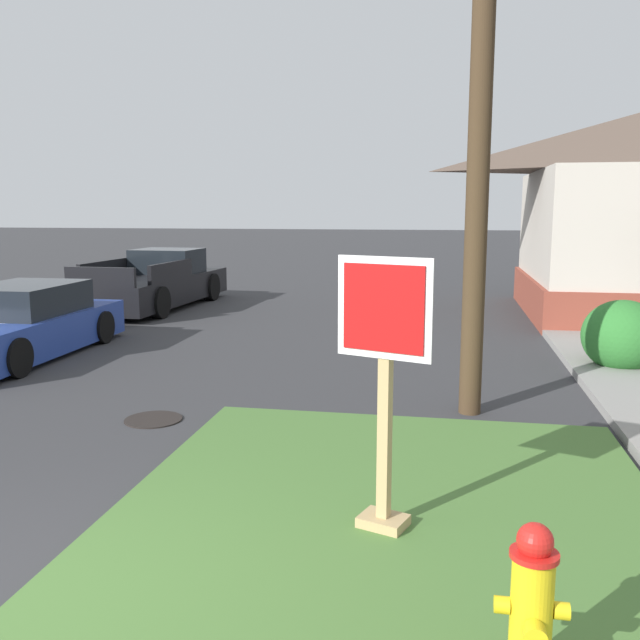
{
  "coord_description": "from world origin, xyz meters",
  "views": [
    {
      "loc": [
        2.73,
        -3.4,
        2.56
      ],
      "look_at": [
        1.43,
        3.71,
        1.38
      ],
      "focal_mm": 38.4,
      "sensor_mm": 36.0,
      "label": 1
    }
  ],
  "objects": [
    {
      "name": "grass_corner_patch",
      "position": [
        2.33,
        1.75,
        0.04
      ],
      "size": [
        4.59,
        5.71,
        0.08
      ],
      "primitive_type": "cube",
      "color": "#477033",
      "rests_on": "ground"
    },
    {
      "name": "fire_hydrant",
      "position": [
        3.23,
        0.01,
        0.5
      ],
      "size": [
        0.38,
        0.34,
        0.89
      ],
      "color": "black",
      "rests_on": "grass_corner_patch"
    },
    {
      "name": "stop_sign",
      "position": [
        2.3,
        1.66,
        1.13
      ],
      "size": [
        0.73,
        0.39,
        2.13
      ],
      "color": "tan",
      "rests_on": "grass_corner_patch"
    },
    {
      "name": "manhole_cover",
      "position": [
        -0.73,
        4.15,
        0.01
      ],
      "size": [
        0.7,
        0.7,
        0.02
      ],
      "primitive_type": "cylinder",
      "color": "black",
      "rests_on": "ground"
    },
    {
      "name": "parked_sedan_blue",
      "position": [
        -4.52,
        7.2,
        0.54
      ],
      "size": [
        1.93,
        4.5,
        1.25
      ],
      "color": "#233D93",
      "rests_on": "ground"
    },
    {
      "name": "pickup_truck_black",
      "position": [
        -4.65,
        13.28,
        0.62
      ],
      "size": [
        2.16,
        5.57,
        1.48
      ],
      "color": "black",
      "rests_on": "ground"
    },
    {
      "name": "shrub_by_curb",
      "position": [
        5.52,
        7.88,
        0.57
      ],
      "size": [
        1.26,
        1.26,
        1.14
      ],
      "primitive_type": "ellipsoid",
      "color": "#2D732D",
      "rests_on": "ground"
    }
  ]
}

